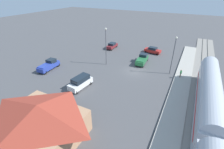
# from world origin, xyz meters

# --- Properties ---
(ground_plane) EXTENTS (200.00, 200.00, 0.00)m
(ground_plane) POSITION_xyz_m (0.00, 0.00, 0.00)
(ground_plane) COLOR #4C4C4F
(railway_track) EXTENTS (4.80, 70.00, 0.30)m
(railway_track) POSITION_xyz_m (-14.00, 0.00, 0.09)
(railway_track) COLOR gray
(railway_track) RESTS_ON ground
(platform) EXTENTS (3.20, 46.00, 0.30)m
(platform) POSITION_xyz_m (-10.00, 0.00, 0.15)
(platform) COLOR #A8A399
(platform) RESTS_ON ground
(station_building) EXTENTS (10.34, 8.20, 4.88)m
(station_building) POSITION_xyz_m (4.00, 22.00, 2.54)
(station_building) COLOR tan
(station_building) RESTS_ON ground
(pedestrian_on_platform) EXTENTS (0.36, 0.36, 1.71)m
(pedestrian_on_platform) POSITION_xyz_m (-9.42, -1.26, 1.28)
(pedestrian_on_platform) COLOR brown
(pedestrian_on_platform) RESTS_ON platform
(sedan_maroon) EXTENTS (1.88, 4.52, 1.74)m
(sedan_maroon) POSITION_xyz_m (11.55, -11.39, 0.88)
(sedan_maroon) COLOR maroon
(sedan_maroon) RESTS_ON ground
(pickup_green) EXTENTS (2.24, 5.49, 2.14)m
(pickup_green) POSITION_xyz_m (-0.08, -5.01, 1.03)
(pickup_green) COLOR #236638
(pickup_green) RESTS_ON ground
(suv_white) EXTENTS (2.45, 5.08, 2.22)m
(suv_white) POSITION_xyz_m (6.71, 10.80, 1.15)
(suv_white) COLOR white
(suv_white) RESTS_ON ground
(sedan_red) EXTENTS (4.68, 2.66, 1.74)m
(sedan_red) POSITION_xyz_m (-0.60, -13.04, 0.88)
(sedan_red) COLOR red
(sedan_red) RESTS_ON ground
(pickup_blue) EXTENTS (2.32, 5.52, 2.14)m
(pickup_blue) POSITION_xyz_m (17.73, 7.97, 1.03)
(pickup_blue) COLOR #283D9E
(pickup_blue) RESTS_ON ground
(light_pole_near_platform) EXTENTS (0.44, 0.44, 8.17)m
(light_pole_near_platform) POSITION_xyz_m (-7.20, -2.38, 5.10)
(light_pole_near_platform) COLOR #515156
(light_pole_near_platform) RESTS_ON ground
(light_pole_lot_center) EXTENTS (0.44, 0.44, 8.77)m
(light_pole_lot_center) POSITION_xyz_m (7.46, -0.37, 5.42)
(light_pole_lot_center) COLOR #515156
(light_pole_lot_center) RESTS_ON ground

